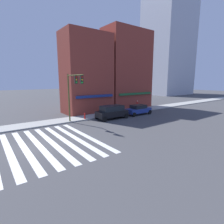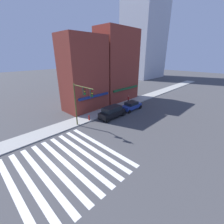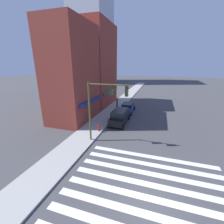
# 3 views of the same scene
# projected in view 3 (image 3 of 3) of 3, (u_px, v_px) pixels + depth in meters

# --- Properties ---
(ground_plane) EXTENTS (200.00, 200.00, 0.00)m
(ground_plane) POSITION_uv_depth(u_px,v_px,m) (146.00, 197.00, 9.33)
(ground_plane) COLOR #424244
(sidewalk_left) EXTENTS (120.00, 3.00, 0.15)m
(sidewalk_left) POSITION_uv_depth(u_px,v_px,m) (46.00, 172.00, 11.45)
(sidewalk_left) COLOR #9E9E99
(sidewalk_left) RESTS_ON ground_plane
(crosswalk_stripes) EXTENTS (9.54, 10.80, 0.01)m
(crosswalk_stripes) POSITION_uv_depth(u_px,v_px,m) (146.00, 197.00, 9.33)
(crosswalk_stripes) COLOR silver
(crosswalk_stripes) RESTS_ON ground_plane
(storefront_row) EXTENTS (17.81, 5.30, 15.12)m
(storefront_row) POSITION_uv_depth(u_px,v_px,m) (89.00, 69.00, 25.33)
(storefront_row) COLOR maroon
(storefront_row) RESTS_ON ground_plane
(tower_distant) EXTENTS (17.63, 13.82, 50.24)m
(tower_distant) POSITION_uv_depth(u_px,v_px,m) (92.00, 20.00, 61.66)
(tower_distant) COLOR #B2B7C1
(tower_distant) RESTS_ON ground_plane
(traffic_signal) EXTENTS (0.32, 4.28, 6.33)m
(traffic_signal) POSITION_uv_depth(u_px,v_px,m) (103.00, 101.00, 14.45)
(traffic_signal) COLOR #474C1E
(traffic_signal) RESTS_ON ground_plane
(suv_black) EXTENTS (4.71, 2.12, 1.94)m
(suv_black) POSITION_uv_depth(u_px,v_px,m) (120.00, 116.00, 20.72)
(suv_black) COLOR black
(suv_black) RESTS_ON ground_plane
(sedan_blue) EXTENTS (4.40, 2.02, 1.59)m
(sedan_blue) POSITION_uv_depth(u_px,v_px,m) (128.00, 107.00, 25.66)
(sedan_blue) COLOR navy
(sedan_blue) RESTS_ON ground_plane
(pedestrian_red_jacket) EXTENTS (0.32, 0.32, 1.77)m
(pedestrian_red_jacket) POSITION_uv_depth(u_px,v_px,m) (117.00, 102.00, 28.37)
(pedestrian_red_jacket) COLOR #23232D
(pedestrian_red_jacket) RESTS_ON sidewalk_left
(fire_hydrant) EXTENTS (0.24, 0.24, 0.84)m
(fire_hydrant) POSITION_uv_depth(u_px,v_px,m) (99.00, 127.00, 18.11)
(fire_hydrant) COLOR red
(fire_hydrant) RESTS_ON sidewalk_left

